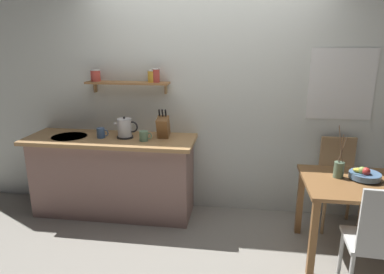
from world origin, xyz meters
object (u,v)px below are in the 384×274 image
at_px(dining_table, 354,195).
at_px(coffee_mug_spare, 144,136).
at_px(knife_block, 163,127).
at_px(electric_kettle, 125,128).
at_px(fruit_bowl, 364,175).
at_px(coffee_mug_by_sink, 101,133).
at_px(dining_chair_far, 338,178).
at_px(dining_chair_near, 381,240).
at_px(twig_vase, 339,169).

distance_m(dining_table, coffee_mug_spare, 2.06).
bearing_deg(knife_block, electric_kettle, -173.95).
xyz_separation_m(fruit_bowl, electric_kettle, (-2.31, 0.43, 0.23)).
distance_m(fruit_bowl, coffee_mug_by_sink, 2.60).
xyz_separation_m(dining_table, dining_chair_far, (0.03, 0.59, -0.08)).
bearing_deg(coffee_mug_by_sink, dining_chair_near, -22.86).
xyz_separation_m(dining_chair_far, electric_kettle, (-2.25, -0.10, 0.48)).
distance_m(dining_chair_far, coffee_mug_by_sink, 2.55).
bearing_deg(dining_chair_near, electric_kettle, 154.01).
xyz_separation_m(dining_chair_near, twig_vase, (-0.14, 0.69, 0.27)).
height_order(dining_chair_far, knife_block, knife_block).
relative_size(electric_kettle, knife_block, 0.82).
xyz_separation_m(dining_table, coffee_mug_by_sink, (-2.48, 0.45, 0.34)).
bearing_deg(dining_table, dining_chair_near, -88.71).
relative_size(dining_table, coffee_mug_by_sink, 6.67).
bearing_deg(coffee_mug_by_sink, coffee_mug_spare, -5.57).
xyz_separation_m(dining_table, twig_vase, (-0.13, 0.09, 0.20)).
height_order(fruit_bowl, coffee_mug_spare, coffee_mug_spare).
height_order(electric_kettle, coffee_mug_spare, electric_kettle).
height_order(fruit_bowl, electric_kettle, electric_kettle).
distance_m(dining_table, dining_chair_near, 0.60).
relative_size(dining_table, electric_kettle, 3.35).
xyz_separation_m(knife_block, coffee_mug_spare, (-0.18, -0.13, -0.07)).
distance_m(dining_table, dining_chair_far, 0.60).
height_order(dining_chair_near, dining_chair_far, dining_chair_near).
bearing_deg(coffee_mug_spare, coffee_mug_by_sink, 174.43).
distance_m(twig_vase, knife_block, 1.76).
xyz_separation_m(dining_table, knife_block, (-1.82, 0.54, 0.42)).
height_order(dining_chair_far, fruit_bowl, dining_chair_far).
height_order(twig_vase, knife_block, knife_block).
xyz_separation_m(knife_block, coffee_mug_by_sink, (-0.66, -0.08, -0.07)).
bearing_deg(knife_block, dining_chair_near, -31.79).
relative_size(dining_chair_far, coffee_mug_by_sink, 7.17).
distance_m(dining_table, coffee_mug_by_sink, 2.54).
height_order(dining_table, electric_kettle, electric_kettle).
bearing_deg(coffee_mug_spare, twig_vase, -9.57).
xyz_separation_m(dining_chair_far, coffee_mug_by_sink, (-2.51, -0.14, 0.43)).
xyz_separation_m(dining_chair_far, knife_block, (-1.84, -0.06, 0.50)).
bearing_deg(dining_table, dining_chair_far, 87.47).
xyz_separation_m(twig_vase, electric_kettle, (-2.10, 0.40, 0.19)).
bearing_deg(dining_table, coffee_mug_by_sink, 169.66).
bearing_deg(coffee_mug_by_sink, fruit_bowl, -8.54).
relative_size(dining_chair_far, coffee_mug_spare, 6.92).
bearing_deg(dining_chair_near, dining_chair_far, 89.39).
distance_m(dining_chair_near, coffee_mug_spare, 2.28).
distance_m(dining_chair_far, fruit_bowl, 0.59).
bearing_deg(knife_block, coffee_mug_by_sink, -172.80).
distance_m(dining_table, twig_vase, 0.25).
distance_m(dining_table, knife_block, 1.94).
distance_m(coffee_mug_by_sink, coffee_mug_spare, 0.49).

